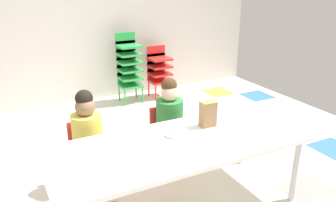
% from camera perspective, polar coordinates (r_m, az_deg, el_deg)
% --- Properties ---
extents(ground_plane, '(6.20, 4.91, 0.02)m').
position_cam_1_polar(ground_plane, '(3.31, -6.11, -13.18)').
color(ground_plane, silver).
extents(back_wall, '(6.20, 0.10, 2.42)m').
position_cam_1_polar(back_wall, '(5.18, -16.85, 12.67)').
color(back_wall, beige).
rests_on(back_wall, ground_plane).
extents(craft_table, '(2.00, 0.82, 0.61)m').
position_cam_1_polar(craft_table, '(2.65, 1.75, -7.79)').
color(craft_table, white).
rests_on(craft_table, ground_plane).
extents(seated_child_near_camera, '(0.32, 0.32, 0.92)m').
position_cam_1_polar(seated_child_near_camera, '(3.02, -13.45, -4.90)').
color(seated_child_near_camera, red).
rests_on(seated_child_near_camera, ground_plane).
extents(seated_child_middle_seat, '(0.33, 0.33, 0.92)m').
position_cam_1_polar(seated_child_middle_seat, '(3.27, 0.21, -2.33)').
color(seated_child_middle_seat, red).
rests_on(seated_child_middle_seat, ground_plane).
extents(kid_chair_green_stack, '(0.32, 0.30, 1.04)m').
position_cam_1_polar(kid_chair_green_stack, '(5.13, -6.64, 6.13)').
color(kid_chair_green_stack, green).
rests_on(kid_chair_green_stack, ground_plane).
extents(kid_chair_red_stack, '(0.32, 0.30, 0.80)m').
position_cam_1_polar(kid_chair_red_stack, '(5.35, -1.56, 5.50)').
color(kid_chair_red_stack, red).
rests_on(kid_chair_red_stack, ground_plane).
extents(paper_bag_brown, '(0.13, 0.09, 0.22)m').
position_cam_1_polar(paper_bag_brown, '(2.88, 6.72, -2.18)').
color(paper_bag_brown, '#9E754C').
rests_on(paper_bag_brown, craft_table).
extents(paper_plate_near_edge, '(0.18, 0.18, 0.01)m').
position_cam_1_polar(paper_plate_near_edge, '(2.71, 0.67, -6.00)').
color(paper_plate_near_edge, white).
rests_on(paper_plate_near_edge, craft_table).
extents(donut_powdered_on_plate, '(0.12, 0.12, 0.03)m').
position_cam_1_polar(donut_powdered_on_plate, '(2.70, 0.67, -5.63)').
color(donut_powdered_on_plate, white).
rests_on(donut_powdered_on_plate, craft_table).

